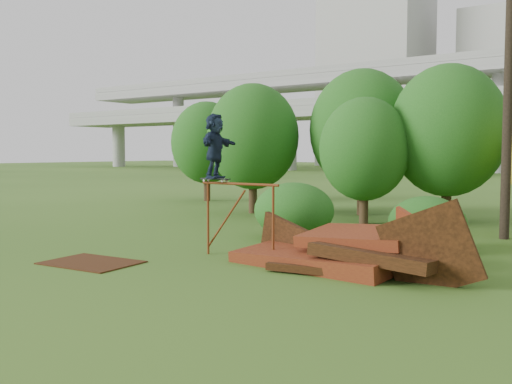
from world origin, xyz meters
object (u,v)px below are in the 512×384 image
Objects in this scene: skater at (215,146)px; flat_plate at (91,263)px; scrap_pile at (345,252)px; utility_pole at (509,87)px.

skater is 4.07m from flat_plate.
scrap_pile is 5.88m from flat_plate.
scrap_pile reaches higher than flat_plate.
skater is 0.76× the size of flat_plate.
scrap_pile is 4.16m from skater.
skater is at bearing -172.33° from scrap_pile.
utility_pole reaches higher than skater.
utility_pole reaches higher than flat_plate.
scrap_pile is at bearing -106.75° from utility_pole.
utility_pole is (7.04, 9.55, 4.47)m from flat_plate.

